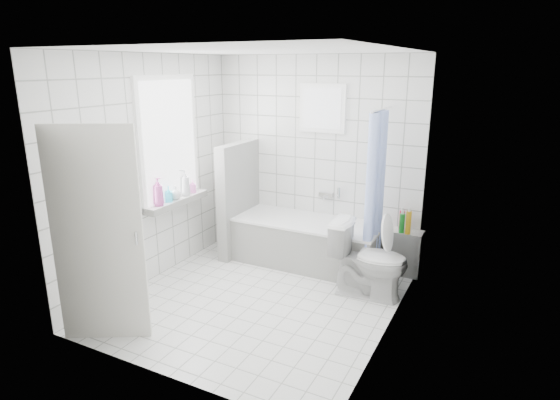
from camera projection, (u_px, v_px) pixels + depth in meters
The scene contains 19 objects.
ground at pixel (259, 299), 5.12m from camera, with size 3.00×3.00×0.00m, color white.
ceiling at pixel (256, 50), 4.40m from camera, with size 3.00×3.00×0.00m, color white.
wall_back at pixel (315, 159), 6.05m from camera, with size 2.80×0.02×2.60m, color white.
wall_front at pixel (158, 228), 3.48m from camera, with size 2.80×0.02×2.60m, color white.
wall_left at pixel (152, 170), 5.37m from camera, with size 0.02×3.00×2.60m, color white.
wall_right at pixel (394, 201), 4.15m from camera, with size 0.02×3.00×2.60m, color white.
window_left at pixel (170, 141), 5.53m from camera, with size 0.01×0.90×1.40m, color white.
window_back at pixel (322, 108), 5.78m from camera, with size 0.50×0.01×0.50m, color white.
window_sill at pixel (177, 202), 5.71m from camera, with size 0.18×1.02×0.08m, color white.
door at pixel (98, 237), 4.14m from camera, with size 0.04×0.80×2.00m, color silver.
bathtub at pixel (308, 242), 5.97m from camera, with size 1.85×0.77×0.58m.
partition_wall at pixel (239, 199), 6.23m from camera, with size 0.15×0.85×1.50m, color white.
tiled_ledge at pixel (404, 252), 5.68m from camera, with size 0.40×0.24×0.55m, color white.
toilet at pixel (369, 260), 5.10m from camera, with size 0.47×0.83×0.85m, color white.
curtain_rod at pixel (382, 109), 5.10m from camera, with size 0.02×0.02×0.80m, color silver.
shower_curtain at pixel (374, 192), 5.23m from camera, with size 0.14×0.48×1.78m, color #5478F8, non-canonical shape.
tub_faucet at pixel (326, 195), 6.06m from camera, with size 0.18×0.06×0.06m, color silver.
sill_bottles at pixel (174, 189), 5.61m from camera, with size 0.19×0.79×0.33m.
ledge_bottles at pixel (404, 222), 5.54m from camera, with size 0.16×0.17×0.28m.
Camera 1 is at (2.31, -4.01, 2.46)m, focal length 30.00 mm.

